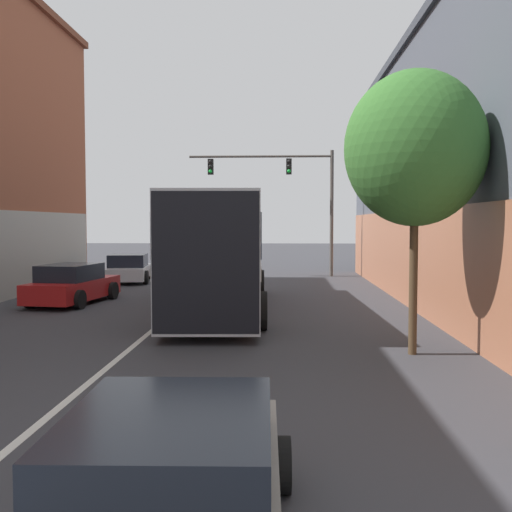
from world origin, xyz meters
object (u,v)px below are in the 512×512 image
parked_car_left_mid (129,269)px  hatchback_foreground (166,493)px  parked_car_left_near (73,285)px  traffic_signal_gantry (290,186)px  bus (221,248)px  street_tree_near (415,149)px

parked_car_left_mid → hatchback_foreground: bearing=-172.0°
parked_car_left_near → parked_car_left_mid: (-0.03, 7.61, -0.03)m
parked_car_left_mid → traffic_signal_gantry: bearing=-73.6°
hatchback_foreground → parked_car_left_mid: parked_car_left_mid is taller
parked_car_left_near → traffic_signal_gantry: size_ratio=0.59×
bus → parked_car_left_mid: bearing=28.0°
bus → traffic_signal_gantry: size_ratio=1.52×
street_tree_near → traffic_signal_gantry: bearing=97.3°
bus → street_tree_near: (4.64, -6.11, 2.30)m
bus → street_tree_near: bearing=-145.1°
traffic_signal_gantry → street_tree_near: (2.34, -18.38, -0.39)m
parked_car_left_near → traffic_signal_gantry: traffic_signal_gantry is taller
street_tree_near → parked_car_left_near: bearing=142.8°
parked_car_left_near → street_tree_near: 12.90m
parked_car_left_mid → traffic_signal_gantry: traffic_signal_gantry is taller
parked_car_left_mid → traffic_signal_gantry: (7.55, 3.30, 4.04)m
parked_car_left_mid → parked_car_left_near: bearing=173.1°
street_tree_near → hatchback_foreground: bearing=-115.0°
hatchback_foreground → parked_car_left_near: parked_car_left_near is taller
bus → parked_car_left_near: bearing=73.0°
bus → street_tree_near: street_tree_near is taller
hatchback_foreground → traffic_signal_gantry: size_ratio=0.58×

